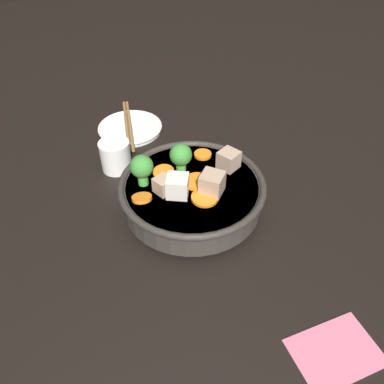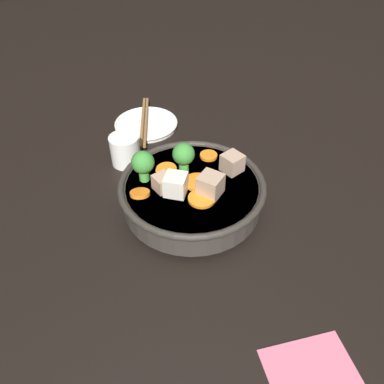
{
  "view_description": "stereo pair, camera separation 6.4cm",
  "coord_description": "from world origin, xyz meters",
  "px_view_note": "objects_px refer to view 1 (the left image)",
  "views": [
    {
      "loc": [
        -0.23,
        -0.42,
        0.47
      ],
      "look_at": [
        0.0,
        0.0,
        0.04
      ],
      "focal_mm": 35.0,
      "sensor_mm": 36.0,
      "label": 1
    },
    {
      "loc": [
        -0.18,
        -0.45,
        0.47
      ],
      "look_at": [
        0.0,
        0.0,
        0.04
      ],
      "focal_mm": 35.0,
      "sensor_mm": 36.0,
      "label": 2
    }
  ],
  "objects_px": {
    "stirfry_bowl": "(191,191)",
    "side_saucer": "(129,128)",
    "tea_cup": "(116,155)",
    "chopsticks_pair": "(128,125)"
  },
  "relations": [
    {
      "from": "stirfry_bowl",
      "to": "side_saucer",
      "type": "relative_size",
      "value": 1.73
    },
    {
      "from": "side_saucer",
      "to": "stirfry_bowl",
      "type": "bearing_deg",
      "value": -89.47
    },
    {
      "from": "tea_cup",
      "to": "chopsticks_pair",
      "type": "height_order",
      "value": "tea_cup"
    },
    {
      "from": "stirfry_bowl",
      "to": "tea_cup",
      "type": "bearing_deg",
      "value": 113.49
    },
    {
      "from": "tea_cup",
      "to": "side_saucer",
      "type": "bearing_deg",
      "value": 58.29
    },
    {
      "from": "side_saucer",
      "to": "tea_cup",
      "type": "height_order",
      "value": "tea_cup"
    },
    {
      "from": "side_saucer",
      "to": "tea_cup",
      "type": "xyz_separation_m",
      "value": [
        -0.07,
        -0.12,
        0.02
      ]
    },
    {
      "from": "stirfry_bowl",
      "to": "chopsticks_pair",
      "type": "distance_m",
      "value": 0.29
    },
    {
      "from": "stirfry_bowl",
      "to": "chopsticks_pair",
      "type": "relative_size",
      "value": 1.24
    },
    {
      "from": "stirfry_bowl",
      "to": "chopsticks_pair",
      "type": "xyz_separation_m",
      "value": [
        -0.0,
        0.29,
        -0.02
      ]
    }
  ]
}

